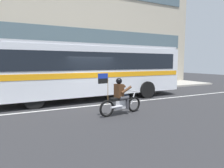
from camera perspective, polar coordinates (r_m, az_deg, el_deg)
name	(u,v)px	position (r m, az deg, el deg)	size (l,w,h in m)	color
ground_plane	(92,103)	(10.64, -5.96, -5.63)	(60.00, 60.00, 0.00)	#2B2B2D
sidewalk_curb	(69,90)	(15.45, -12.46, -1.74)	(28.00, 3.80, 0.15)	#A39E93
lane_center_stripe	(96,105)	(10.09, -4.78, -6.26)	(26.60, 0.14, 0.01)	silver
office_building_facade	(61,12)	(18.05, -14.78, 19.72)	(28.00, 0.89, 12.88)	#B2A893
transit_bus	(94,68)	(11.74, -5.44, 4.75)	(11.28, 2.94, 3.22)	silver
motorcycle_with_rider	(121,99)	(8.23, 2.58, -4.40)	(2.18, 0.71, 1.78)	black
fire_hydrant	(34,89)	(13.60, -22.06, -1.24)	(0.22, 0.30, 0.75)	#4C8C3F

